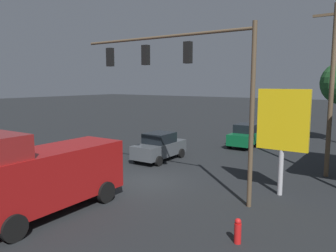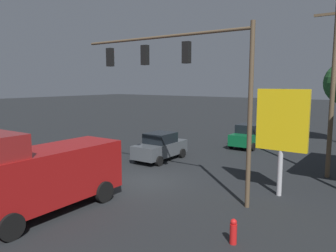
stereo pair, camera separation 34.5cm
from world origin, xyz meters
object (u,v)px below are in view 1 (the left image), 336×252
at_px(utility_pole, 332,87).
at_px(sedan_waiting, 246,135).
at_px(fire_hydrant, 238,231).
at_px(sedan_far, 159,147).
at_px(price_sign, 283,123).
at_px(delivery_truck, 43,174).
at_px(traffic_signal_assembly, 182,70).

relative_size(utility_pole, sedan_waiting, 2.19).
height_order(sedan_waiting, fire_hydrant, sedan_waiting).
bearing_deg(sedan_far, fire_hydrant, 46.93).
distance_m(price_sign, fire_hydrant, 6.50).
relative_size(utility_pole, fire_hydrant, 11.03).
relative_size(delivery_truck, fire_hydrant, 7.78).
bearing_deg(traffic_signal_assembly, fire_hydrant, 142.23).
height_order(delivery_truck, sedan_far, delivery_truck).
xyz_separation_m(sedan_waiting, sedan_far, (3.19, 8.11, 0.00)).
distance_m(price_sign, sedan_far, 9.73).
bearing_deg(fire_hydrant, delivery_truck, 16.48).
xyz_separation_m(utility_pole, sedan_far, (10.35, 2.21, -4.19)).
distance_m(price_sign, sedan_waiting, 12.39).
height_order(delivery_truck, fire_hydrant, delivery_truck).
distance_m(traffic_signal_assembly, fire_hydrant, 7.87).
bearing_deg(price_sign, delivery_truck, 47.52).
distance_m(utility_pole, price_sign, 5.16).
distance_m(traffic_signal_assembly, price_sign, 5.38).
distance_m(sedan_waiting, sedan_far, 8.72).
bearing_deg(sedan_waiting, utility_pole, 49.19).
xyz_separation_m(price_sign, sedan_far, (9.05, -2.51, -2.55)).
height_order(traffic_signal_assembly, sedan_waiting, traffic_signal_assembly).
bearing_deg(sedan_far, price_sign, 73.02).
bearing_deg(sedan_waiting, price_sign, 27.55).
bearing_deg(sedan_waiting, traffic_signal_assembly, 6.01).
xyz_separation_m(utility_pole, sedan_waiting, (7.16, -5.90, -4.19)).
xyz_separation_m(utility_pole, delivery_truck, (8.59, 12.67, -3.45)).
bearing_deg(sedan_waiting, sedan_far, -22.82).
distance_m(utility_pole, delivery_truck, 15.69).
distance_m(sedan_waiting, delivery_truck, 18.64).
distance_m(utility_pole, sedan_far, 11.39).
bearing_deg(fire_hydrant, traffic_signal_assembly, -37.77).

